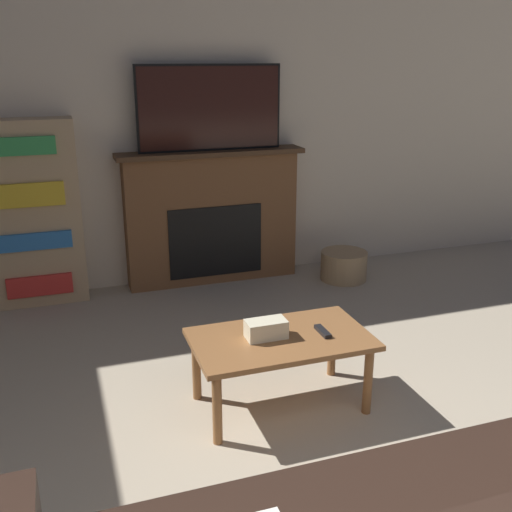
% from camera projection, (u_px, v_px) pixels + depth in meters
% --- Properties ---
extents(wall_back, '(6.98, 0.06, 2.70)m').
position_uv_depth(wall_back, '(187.00, 123.00, 4.95)').
color(wall_back, beige).
rests_on(wall_back, ground_plane).
extents(fireplace, '(1.57, 0.28, 1.14)m').
position_uv_depth(fireplace, '(212.00, 217.00, 5.12)').
color(fireplace, brown).
rests_on(fireplace, ground_plane).
extents(tv, '(1.19, 0.03, 0.68)m').
position_uv_depth(tv, '(210.00, 108.00, 4.81)').
color(tv, black).
rests_on(tv, fireplace).
extents(coffee_table, '(0.97, 0.57, 0.43)m').
position_uv_depth(coffee_table, '(281.00, 346.00, 3.27)').
color(coffee_table, brown).
rests_on(coffee_table, ground_plane).
extents(tissue_box, '(0.22, 0.12, 0.10)m').
position_uv_depth(tissue_box, '(266.00, 329.00, 3.23)').
color(tissue_box, beige).
rests_on(tissue_box, coffee_table).
extents(remote_control, '(0.04, 0.15, 0.02)m').
position_uv_depth(remote_control, '(323.00, 331.00, 3.29)').
color(remote_control, black).
rests_on(remote_control, coffee_table).
extents(bookshelf, '(0.73, 0.29, 1.44)m').
position_uv_depth(bookshelf, '(32.00, 214.00, 4.61)').
color(bookshelf, tan).
rests_on(bookshelf, ground_plane).
extents(storage_basket, '(0.40, 0.40, 0.25)m').
position_uv_depth(storage_basket, '(344.00, 265.00, 5.27)').
color(storage_basket, tan).
rests_on(storage_basket, ground_plane).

